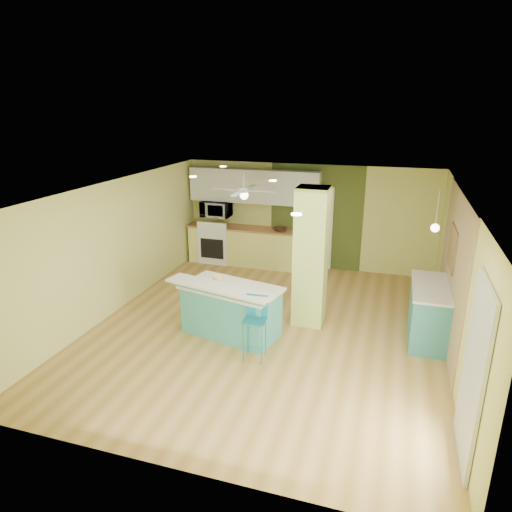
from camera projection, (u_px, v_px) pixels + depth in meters
The scene contains 23 objects.
floor at pixel (267, 328), 8.18m from camera, with size 6.00×7.00×0.01m, color olive.
ceiling at pixel (268, 189), 7.38m from camera, with size 6.00×7.00×0.01m, color white.
wall_back at pixel (308, 217), 10.95m from camera, with size 6.00×0.01×2.50m, color #CDD06F.
wall_front at pixel (172, 372), 4.61m from camera, with size 6.00×0.01×2.50m, color #CDD06F.
wall_left at pixel (115, 247), 8.63m from camera, with size 0.01×7.00×2.50m, color #CDD06F.
wall_right at pixel (458, 282), 6.93m from camera, with size 0.01×7.00×2.50m, color #CDD06F.
wood_panel at pixel (453, 269), 7.48m from camera, with size 0.02×3.40×2.50m, color #917652.
olive_accent at pixel (316, 217), 10.88m from camera, with size 2.20×0.02×2.50m, color #435221.
interior_door at pixel (315, 228), 10.93m from camera, with size 0.82×0.05×2.00m, color white.
french_door at pixel (473, 374), 4.92m from camera, with size 0.04×1.08×2.10m, color silver.
column at pixel (311, 257), 8.05m from camera, with size 0.55×0.55×2.50m, color #B1CA5D.
kitchen_run at pixel (253, 246), 11.29m from camera, with size 3.25×0.63×0.94m.
stove at pixel (217, 244), 11.56m from camera, with size 0.76×0.66×1.08m.
upper_cabinets at pixel (254, 186), 10.93m from camera, with size 3.20×0.34×0.80m, color silver.
microwave at pixel (216, 209), 11.28m from camera, with size 0.70×0.48×0.39m, color white.
ceiling_fan at pixel (244, 191), 9.64m from camera, with size 1.41×1.41×0.61m.
pendant_lamp at pixel (435, 228), 7.51m from camera, with size 0.14×0.14×0.69m.
wall_decor at pixel (453, 248), 7.57m from camera, with size 0.03×0.90×0.70m, color brown.
peninsula at pixel (231, 309), 7.83m from camera, with size 1.96×1.38×1.02m.
bar_stool at pixel (256, 317), 7.04m from camera, with size 0.36×0.36×1.04m.
side_counter at pixel (429, 312), 7.70m from camera, with size 0.63×1.48×0.96m.
fruit_bowl at pixel (280, 229), 10.89m from camera, with size 0.33×0.33×0.08m, color #372416.
canister at pixel (218, 280), 7.77m from camera, with size 0.17×0.17×0.18m, color yellow.
Camera 1 is at (2.00, -7.07, 3.82)m, focal length 32.00 mm.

